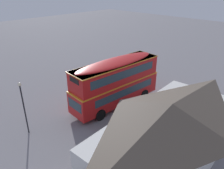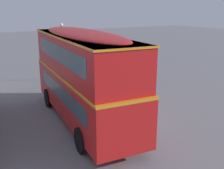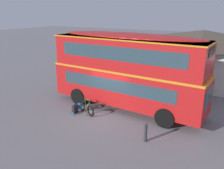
{
  "view_description": "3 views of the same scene",
  "coord_description": "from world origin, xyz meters",
  "views": [
    {
      "loc": [
        15.12,
        15.01,
        11.61
      ],
      "look_at": [
        0.89,
        1.1,
        2.24
      ],
      "focal_mm": 35.28,
      "sensor_mm": 36.0,
      "label": 1
    },
    {
      "loc": [
        -11.79,
        6.65,
        5.82
      ],
      "look_at": [
        0.89,
        -0.49,
        1.69
      ],
      "focal_mm": 43.41,
      "sensor_mm": 36.0,
      "label": 2
    },
    {
      "loc": [
        6.66,
        -11.43,
        6.1
      ],
      "look_at": [
        0.06,
        0.46,
        1.77
      ],
      "focal_mm": 37.81,
      "sensor_mm": 36.0,
      "label": 3
    }
  ],
  "objects": [
    {
      "name": "water_bottle_green_metal",
      "position": [
        -1.03,
        -0.83,
        0.11
      ],
      "size": [
        0.07,
        0.07,
        0.24
      ],
      "color": "green",
      "rests_on": "ground"
    },
    {
      "name": "ground_plane",
      "position": [
        0.0,
        0.0,
        0.0
      ],
      "size": [
        120.0,
        120.0,
        0.0
      ],
      "primitive_type": "plane",
      "color": "slate"
    },
    {
      "name": "water_bottle_blue_sports",
      "position": [
        -1.67,
        -1.22,
        0.12
      ],
      "size": [
        0.08,
        0.08,
        0.26
      ],
      "color": "#338CBF",
      "rests_on": "ground"
    },
    {
      "name": "double_decker_bus",
      "position": [
        0.62,
        1.39,
        2.64
      ],
      "size": [
        9.97,
        3.19,
        4.79
      ],
      "color": "black",
      "rests_on": "ground"
    },
    {
      "name": "touring_bicycle",
      "position": [
        -1.25,
        -0.57,
        0.37
      ],
      "size": [
        1.61,
        0.79,
        1.0
      ],
      "color": "black",
      "rests_on": "ground"
    },
    {
      "name": "backpack_on_ground",
      "position": [
        -1.8,
        -0.87,
        0.29
      ],
      "size": [
        0.33,
        0.37,
        0.57
      ],
      "color": "black",
      "rests_on": "ground"
    },
    {
      "name": "street_lamp",
      "position": [
        9.23,
        -0.58,
        2.88
      ],
      "size": [
        0.28,
        0.28,
        4.66
      ],
      "color": "black",
      "rests_on": "ground"
    },
    {
      "name": "kerb_bollard",
      "position": [
        3.19,
        -1.85,
        0.5
      ],
      "size": [
        0.16,
        0.16,
        0.97
      ],
      "color": "#333338",
      "rests_on": "ground"
    }
  ]
}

